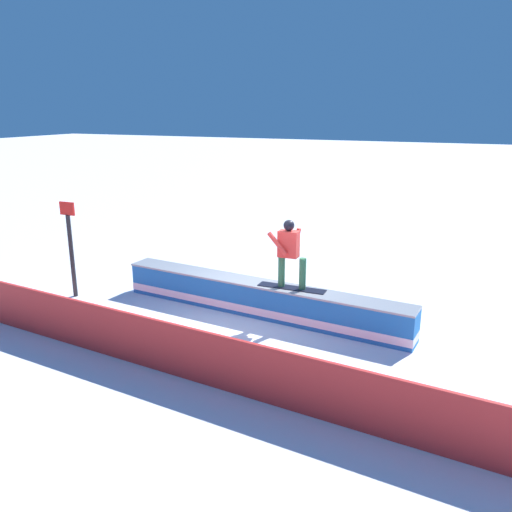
{
  "coord_description": "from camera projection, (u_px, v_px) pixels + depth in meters",
  "views": [
    {
      "loc": [
        -4.12,
        9.57,
        4.29
      ],
      "look_at": [
        -0.37,
        1.04,
        1.62
      ],
      "focal_mm": 36.53,
      "sensor_mm": 36.0,
      "label": 1
    }
  ],
  "objects": [
    {
      "name": "snowboarder",
      "position": [
        289.0,
        252.0,
        10.45
      ],
      "size": [
        1.42,
        0.43,
        1.42
      ],
      "color": "black",
      "rests_on": "grind_box"
    },
    {
      "name": "safety_fence",
      "position": [
        186.0,
        353.0,
        8.43
      ],
      "size": [
        10.93,
        1.1,
        0.92
      ],
      "primitive_type": "cube",
      "rotation": [
        0.0,
        0.0,
        -0.09
      ],
      "color": "red",
      "rests_on": "ground_plane"
    },
    {
      "name": "trail_marker",
      "position": [
        71.0,
        247.0,
        11.95
      ],
      "size": [
        0.4,
        0.1,
        2.24
      ],
      "color": "#262628",
      "rests_on": "ground_plane"
    },
    {
      "name": "ground_plane",
      "position": [
        259.0,
        314.0,
        11.2
      ],
      "size": [
        120.0,
        120.0,
        0.0
      ],
      "primitive_type": "plane",
      "color": "white"
    },
    {
      "name": "grind_box",
      "position": [
        259.0,
        300.0,
        11.1
      ],
      "size": [
        6.64,
        1.22,
        0.73
      ],
      "color": "blue",
      "rests_on": "ground_plane"
    }
  ]
}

